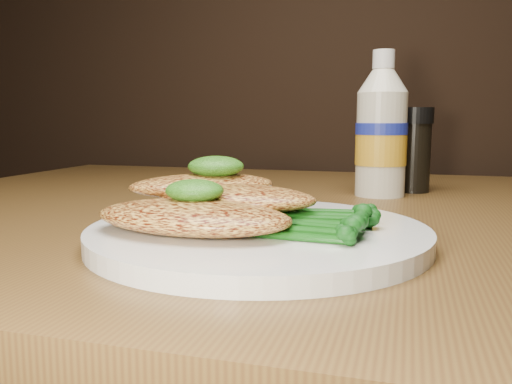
# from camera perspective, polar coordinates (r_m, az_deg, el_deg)

# --- Properties ---
(plate) EXTENTS (0.28, 0.28, 0.01)m
(plate) POSITION_cam_1_polar(r_m,az_deg,el_deg) (0.44, 0.26, -4.58)
(plate) COLOR white
(plate) RESTS_ON dining_table
(chicken_front) EXTENTS (0.16, 0.09, 0.03)m
(chicken_front) POSITION_cam_1_polar(r_m,az_deg,el_deg) (0.41, -6.88, -2.69)
(chicken_front) COLOR gold
(chicken_front) RESTS_ON plate
(chicken_mid) EXTENTS (0.15, 0.09, 0.02)m
(chicken_mid) POSITION_cam_1_polar(r_m,az_deg,el_deg) (0.46, -2.49, -0.55)
(chicken_mid) COLOR gold
(chicken_mid) RESTS_ON plate
(chicken_back) EXTENTS (0.15, 0.13, 0.02)m
(chicken_back) POSITION_cam_1_polar(r_m,az_deg,el_deg) (0.48, -5.74, 0.74)
(chicken_back) COLOR gold
(chicken_back) RESTS_ON plate
(pesto_front) EXTENTS (0.06, 0.06, 0.02)m
(pesto_front) POSITION_cam_1_polar(r_m,az_deg,el_deg) (0.42, -6.65, 0.15)
(pesto_front) COLOR #133808
(pesto_front) RESTS_ON chicken_front
(pesto_back) EXTENTS (0.06, 0.06, 0.02)m
(pesto_back) POSITION_cam_1_polar(r_m,az_deg,el_deg) (0.48, -4.35, 2.77)
(pesto_back) COLOR #133808
(pesto_back) RESTS_ON chicken_back
(broccolini_bundle) EXTENTS (0.14, 0.12, 0.02)m
(broccolini_bundle) POSITION_cam_1_polar(r_m,az_deg,el_deg) (0.42, 5.07, -2.75)
(broccolini_bundle) COLOR #124D10
(broccolini_bundle) RESTS_ON plate
(mayo_bottle) EXTENTS (0.08, 0.08, 0.19)m
(mayo_bottle) POSITION_cam_1_polar(r_m,az_deg,el_deg) (0.71, 13.39, 7.14)
(mayo_bottle) COLOR beige
(mayo_bottle) RESTS_ON dining_table
(pepper_grinder) EXTENTS (0.06, 0.06, 0.12)m
(pepper_grinder) POSITION_cam_1_polar(r_m,az_deg,el_deg) (0.76, 16.71, 4.36)
(pepper_grinder) COLOR black
(pepper_grinder) RESTS_ON dining_table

